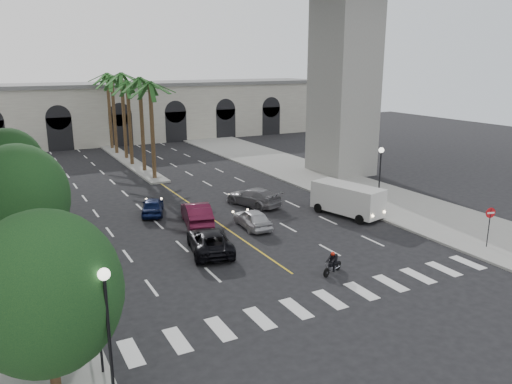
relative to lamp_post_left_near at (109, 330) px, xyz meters
name	(u,v)px	position (x,y,z in m)	size (l,w,h in m)	color
ground	(313,288)	(11.40, 5.00, -3.22)	(140.00, 140.00, 0.00)	black
sidewalk_right	(356,190)	(26.40, 20.00, -3.15)	(8.00, 100.00, 0.15)	gray
median	(130,161)	(11.40, 43.00, -3.12)	(2.00, 24.00, 0.20)	gray
pier_building	(98,113)	(11.40, 60.00, 1.04)	(71.00, 10.50, 8.50)	beige
palm_a	(150,87)	(11.40, 33.00, 5.88)	(3.20, 3.20, 10.30)	#47331E
palm_b	(140,83)	(11.50, 37.00, 6.15)	(3.20, 3.20, 10.60)	#47331E
palm_c	(127,86)	(11.20, 41.00, 5.69)	(3.20, 3.20, 10.10)	#47331E
palm_d	(121,78)	(11.55, 45.00, 6.43)	(3.20, 3.20, 10.90)	#47331E
palm_e	(112,81)	(11.30, 49.00, 5.97)	(3.20, 3.20, 10.40)	#47331E
palm_f	(107,77)	(11.60, 53.00, 6.24)	(3.20, 3.20, 10.70)	#47331E
street_tree_near	(45,293)	(-1.60, 2.00, 0.80)	(5.20, 5.20, 6.89)	#382616
street_tree_mid	(20,197)	(-1.60, 15.00, 0.99)	(5.44, 5.44, 7.21)	#382616
street_tree_far	(10,164)	(-1.60, 27.00, 0.68)	(5.04, 5.04, 6.68)	#382616
lamp_post_left_near	(109,330)	(0.00, 0.00, 0.00)	(0.40, 0.40, 5.35)	black
lamp_post_left_far	(41,188)	(0.00, 21.00, 0.00)	(0.40, 0.40, 5.35)	black
lamp_post_right	(380,176)	(22.80, 13.00, 0.00)	(0.40, 0.40, 5.35)	black
traffic_signal_near	(98,315)	(0.10, 2.50, -0.71)	(0.25, 0.18, 3.65)	black
traffic_signal_far	(80,275)	(0.10, 6.50, -0.71)	(0.25, 0.18, 3.65)	black
motorcycle_rider	(333,263)	(13.45, 6.05, -2.63)	(1.69, 0.80, 1.30)	black
car_a	(252,218)	(13.14, 15.16, -2.53)	(1.62, 4.04, 1.38)	#B9BABF
car_b	(197,213)	(9.90, 17.72, -2.39)	(1.75, 5.03, 1.66)	#490E23
car_c	(210,241)	(8.62, 12.29, -2.50)	(2.39, 5.17, 1.44)	black
car_d	(253,197)	(15.82, 20.13, -2.49)	(2.06, 5.06, 1.47)	slate
car_e	(153,206)	(7.79, 21.62, -2.55)	(1.59, 3.95, 1.35)	#0E1943
cargo_van	(348,199)	(20.91, 14.28, -1.88)	(3.42, 6.00, 2.41)	silver
pedestrian_b	(42,285)	(-1.29, 9.73, -2.19)	(0.86, 0.67, 1.76)	black
do_not_enter_sign	(490,219)	(24.27, 4.47, -1.24)	(0.66, 0.21, 2.74)	black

